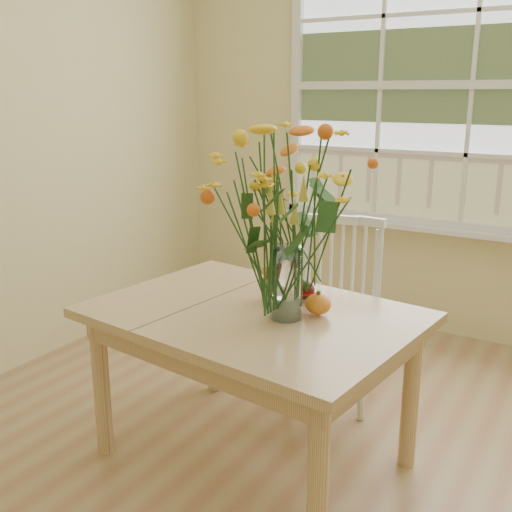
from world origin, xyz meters
The scene contains 8 objects.
wall_back centered at (0.00, 2.25, 1.35)m, with size 4.00×0.02×2.70m, color beige.
window centered at (0.00, 2.21, 1.53)m, with size 2.42×0.12×1.74m.
dining_table centered at (-0.39, 0.44, 0.58)m, with size 1.34×1.03×0.67m.
windsor_chair centered at (-0.34, 1.16, 0.50)m, with size 0.49×0.48×0.89m.
flower_vase centered at (-0.24, 0.43, 1.09)m, with size 0.59×0.59×0.70m.
pumpkin centered at (-0.15, 0.52, 0.71)m, with size 0.10×0.10×0.08m, color orange.
turkey_figurine centered at (-0.39, 0.59, 0.72)m, with size 0.11×0.09×0.12m.
dark_gourd centered at (-0.27, 0.65, 0.71)m, with size 0.12×0.09×0.08m.
Camera 1 is at (0.77, -1.48, 1.51)m, focal length 42.00 mm.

